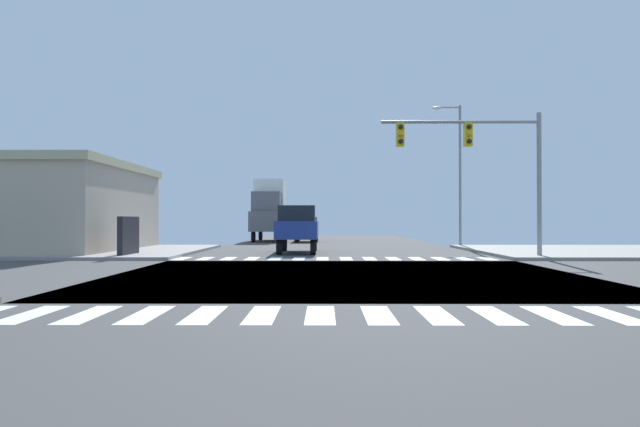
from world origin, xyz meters
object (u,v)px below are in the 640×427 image
object	(u,v)px
pickup_crossing_2	(298,227)
sedan_nearside_1	(307,227)
traffic_signal_mast	(476,150)
street_lamp	(456,163)
box_truck_leading_1	(270,209)

from	to	relation	value
pickup_crossing_2	sedan_nearside_1	bearing A→B (deg)	-90.00
traffic_signal_mast	street_lamp	distance (m)	10.49
pickup_crossing_2	box_truck_leading_1	world-z (taller)	box_truck_leading_1
street_lamp	sedan_nearside_1	distance (m)	13.39
sedan_nearside_1	pickup_crossing_2	size ratio (longest dim) A/B	0.84
street_lamp	box_truck_leading_1	world-z (taller)	street_lamp
sedan_nearside_1	box_truck_leading_1	distance (m)	3.83
sedan_nearside_1	pickup_crossing_2	world-z (taller)	pickup_crossing_2
traffic_signal_mast	pickup_crossing_2	bearing A→B (deg)	152.23
sedan_nearside_1	pickup_crossing_2	bearing A→B (deg)	90.00
street_lamp	box_truck_leading_1	xyz separation A→B (m)	(-12.37, 10.58, -2.55)
pickup_crossing_2	street_lamp	bearing A→B (deg)	-146.37
street_lamp	sedan_nearside_1	bearing A→B (deg)	137.17
traffic_signal_mast	sedan_nearside_1	bearing A→B (deg)	112.40
box_truck_leading_1	sedan_nearside_1	bearing A→B (deg)	147.80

